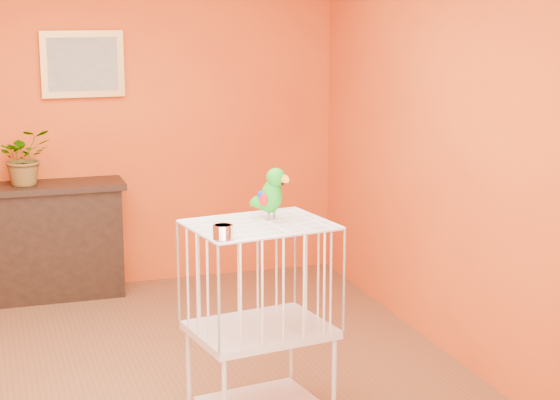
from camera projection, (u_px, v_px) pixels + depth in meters
name	position (u px, v px, depth m)	size (l,w,h in m)	color
ground	(139.00, 396.00, 5.34)	(4.50, 4.50, 0.00)	brown
room_shell	(130.00, 121.00, 5.01)	(4.50, 4.50, 4.50)	#D05013
console_cabinet	(46.00, 241.00, 7.04)	(1.19, 0.43, 0.88)	black
potted_plant	(26.00, 164.00, 6.83)	(0.38, 0.42, 0.33)	#26722D
framed_picture	(83.00, 64.00, 7.04)	(0.62, 0.04, 0.50)	#BE8B44
birdcage	(260.00, 320.00, 4.94)	(0.78, 0.64, 1.08)	beige
feed_cup	(223.00, 232.00, 4.50)	(0.10, 0.10, 0.07)	silver
parrot	(272.00, 193.00, 4.91)	(0.18, 0.24, 0.28)	#59544C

